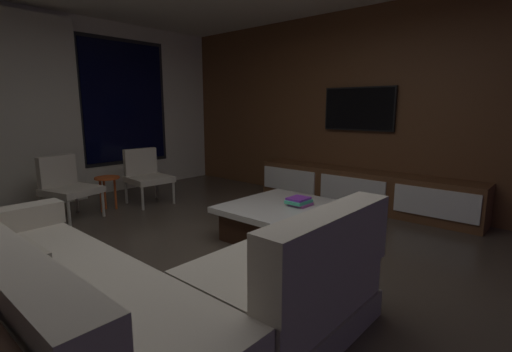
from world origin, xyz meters
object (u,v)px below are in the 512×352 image
object	(u,v)px
sectional_couch	(122,297)
mounted_tv	(359,109)
media_console	(362,190)
coffee_table	(286,221)
accent_chair_near_window	(146,173)
side_stool	(107,183)
accent_chair_by_curtain	(66,184)
book_stack_on_coffee_table	(299,201)

from	to	relation	value
sectional_couch	mounted_tv	xyz separation A→B (m)	(3.88, 0.48, 1.06)
media_console	coffee_table	bearing A→B (deg)	178.07
accent_chair_near_window	coffee_table	bearing A→B (deg)	-86.75
accent_chair_near_window	side_stool	world-z (taller)	accent_chair_near_window
accent_chair_near_window	accent_chair_by_curtain	world-z (taller)	same
accent_chair_near_window	media_console	world-z (taller)	accent_chair_near_window
mounted_tv	side_stool	bearing A→B (deg)	137.83
media_console	book_stack_on_coffee_table	bearing A→B (deg)	-178.66
accent_chair_by_curtain	mounted_tv	size ratio (longest dim) A/B	0.76
side_stool	accent_chair_by_curtain	bearing A→B (deg)	175.75
sectional_couch	mounted_tv	size ratio (longest dim) A/B	2.42
accent_chair_near_window	media_console	bearing A→B (deg)	-54.13
media_console	accent_chair_near_window	bearing A→B (deg)	125.87
accent_chair_by_curtain	sectional_couch	bearing A→B (deg)	-106.23
book_stack_on_coffee_table	media_console	distance (m)	1.57
book_stack_on_coffee_table	mounted_tv	size ratio (longest dim) A/B	0.24
book_stack_on_coffee_table	accent_chair_by_curtain	xyz separation A→B (m)	(-1.31, 2.58, 0.03)
accent_chair_near_window	media_console	xyz separation A→B (m)	(1.79, -2.48, -0.18)
accent_chair_by_curtain	side_stool	bearing A→B (deg)	-4.25
coffee_table	side_stool	bearing A→B (deg)	106.22
side_stool	mounted_tv	xyz separation A→B (m)	(2.55, -2.31, 0.98)
coffee_table	book_stack_on_coffee_table	distance (m)	0.25
side_stool	book_stack_on_coffee_table	bearing A→B (deg)	-72.31
book_stack_on_coffee_table	sectional_couch	bearing A→B (deg)	-173.45
side_stool	media_console	size ratio (longest dim) A/B	0.15
side_stool	accent_chair_near_window	bearing A→B (deg)	-2.75
sectional_couch	media_console	size ratio (longest dim) A/B	0.81
sectional_couch	book_stack_on_coffee_table	distance (m)	2.15
media_console	mounted_tv	distance (m)	1.13
accent_chair_by_curtain	side_stool	distance (m)	0.51
coffee_table	mounted_tv	size ratio (longest dim) A/B	1.12
book_stack_on_coffee_table	accent_chair_near_window	bearing A→B (deg)	95.34
media_console	mounted_tv	xyz separation A→B (m)	(0.18, 0.20, 1.10)
book_stack_on_coffee_table	media_console	bearing A→B (deg)	1.34
book_stack_on_coffee_table	mounted_tv	xyz separation A→B (m)	(1.74, 0.23, 0.95)
sectional_couch	accent_chair_by_curtain	xyz separation A→B (m)	(0.82, 2.83, 0.14)
side_stool	media_console	xyz separation A→B (m)	(2.37, -2.51, -0.12)
accent_chair_near_window	side_stool	size ratio (longest dim) A/B	1.70
coffee_table	mounted_tv	world-z (taller)	mounted_tv
book_stack_on_coffee_table	media_console	size ratio (longest dim) A/B	0.08
coffee_table	side_stool	xyz separation A→B (m)	(-0.71, 2.45, 0.19)
coffee_table	mounted_tv	xyz separation A→B (m)	(1.84, 0.14, 1.16)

